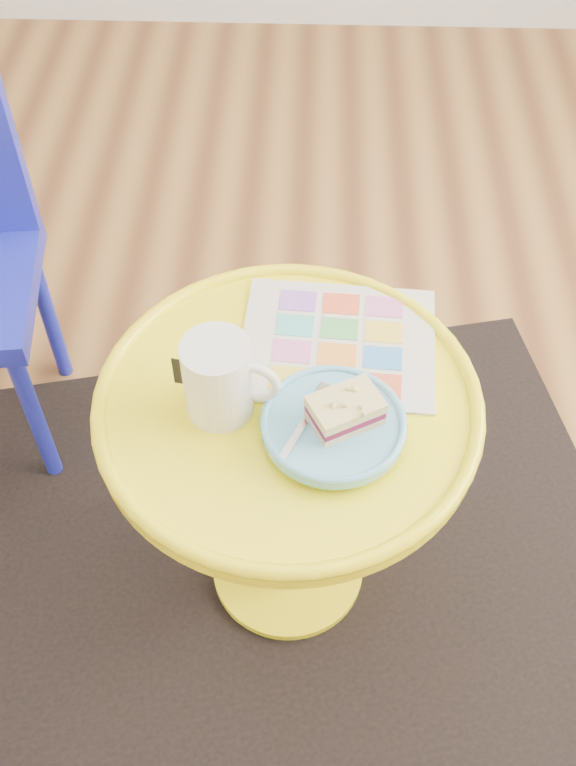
{
  "coord_description": "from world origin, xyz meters",
  "views": [
    {
      "loc": [
        0.45,
        -0.84,
        1.49
      ],
      "look_at": [
        0.42,
        -0.08,
        0.57
      ],
      "focal_mm": 40.0,
      "sensor_mm": 36.0,
      "label": 1
    }
  ],
  "objects_px": {
    "side_table": "(288,459)",
    "newspaper": "(338,343)",
    "plate": "(333,426)",
    "mug": "(220,377)"
  },
  "relations": [
    {
      "from": "side_table",
      "to": "newspaper",
      "type": "distance_m",
      "value": 0.2
    },
    {
      "from": "newspaper",
      "to": "plate",
      "type": "xyz_separation_m",
      "value": [
        -0.01,
        -0.17,
        0.02
      ]
    },
    {
      "from": "side_table",
      "to": "newspaper",
      "type": "bearing_deg",
      "value": 57.28
    },
    {
      "from": "mug",
      "to": "newspaper",
      "type": "bearing_deg",
      "value": 48.42
    },
    {
      "from": "plate",
      "to": "mug",
      "type": "bearing_deg",
      "value": 165.28
    },
    {
      "from": "side_table",
      "to": "mug",
      "type": "bearing_deg",
      "value": -170.95
    },
    {
      "from": "newspaper",
      "to": "mug",
      "type": "relative_size",
      "value": 2.13
    },
    {
      "from": "side_table",
      "to": "mug",
      "type": "xyz_separation_m",
      "value": [
        -0.09,
        -0.01,
        0.22
      ]
    },
    {
      "from": "newspaper",
      "to": "plate",
      "type": "height_order",
      "value": "plate"
    },
    {
      "from": "mug",
      "to": "plate",
      "type": "distance_m",
      "value": 0.17
    }
  ]
}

